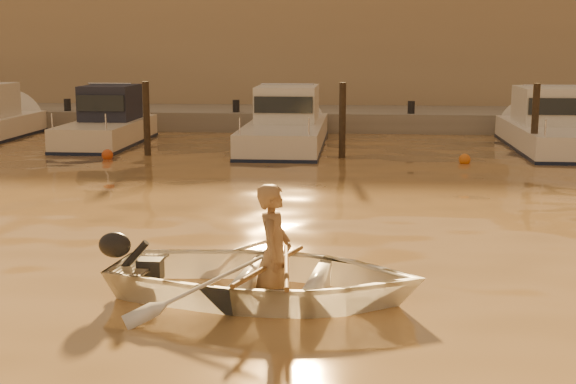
# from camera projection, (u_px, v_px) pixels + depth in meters

# --- Properties ---
(ground_plane) EXTENTS (160.00, 160.00, 0.00)m
(ground_plane) POSITION_uv_depth(u_px,v_px,m) (331.00, 357.00, 7.90)
(ground_plane) COLOR #8F6039
(ground_plane) RESTS_ON ground
(dinghy) EXTENTS (4.09, 3.14, 0.79)m
(dinghy) POSITION_uv_depth(u_px,v_px,m) (266.00, 277.00, 9.66)
(dinghy) COLOR white
(dinghy) RESTS_ON ground_plane
(person) EXTENTS (0.48, 0.67, 1.71)m
(person) POSITION_uv_depth(u_px,v_px,m) (274.00, 254.00, 9.59)
(person) COLOR #946F4A
(person) RESTS_ON dinghy
(outboard_motor) EXTENTS (0.94, 0.50, 0.70)m
(outboard_motor) POSITION_uv_depth(u_px,v_px,m) (149.00, 269.00, 9.96)
(outboard_motor) COLOR black
(outboard_motor) RESTS_ON dinghy
(oar_port) EXTENTS (0.26, 2.10, 0.13)m
(oar_port) POSITION_uv_depth(u_px,v_px,m) (286.00, 266.00, 9.58)
(oar_port) COLOR brown
(oar_port) RESTS_ON dinghy
(oar_starboard) EXTENTS (0.66, 2.03, 0.13)m
(oar_starboard) POSITION_uv_depth(u_px,v_px,m) (270.00, 265.00, 9.62)
(oar_starboard) COLOR brown
(oar_starboard) RESTS_ON dinghy
(moored_boat_1) EXTENTS (1.87, 5.70, 1.75)m
(moored_boat_1) POSITION_uv_depth(u_px,v_px,m) (106.00, 124.00, 24.09)
(moored_boat_1) COLOR beige
(moored_boat_1) RESTS_ON ground_plane
(moored_boat_2) EXTENTS (2.22, 7.45, 1.75)m
(moored_boat_2) POSITION_uv_depth(u_px,v_px,m) (285.00, 125.00, 23.62)
(moored_boat_2) COLOR silver
(moored_boat_2) RESTS_ON ground_plane
(moored_boat_4) EXTENTS (2.25, 6.95, 1.75)m
(moored_boat_4) POSITION_uv_depth(u_px,v_px,m) (554.00, 128.00, 22.95)
(moored_boat_4) COLOR white
(moored_boat_4) RESTS_ON ground_plane
(piling_1) EXTENTS (0.18, 0.18, 2.20)m
(piling_1) POSITION_uv_depth(u_px,v_px,m) (147.00, 122.00, 21.72)
(piling_1) COLOR #2D2319
(piling_1) RESTS_ON ground_plane
(piling_2) EXTENTS (0.18, 0.18, 2.20)m
(piling_2) POSITION_uv_depth(u_px,v_px,m) (342.00, 124.00, 21.26)
(piling_2) COLOR #2D2319
(piling_2) RESTS_ON ground_plane
(piling_3) EXTENTS (0.18, 0.18, 2.20)m
(piling_3) POSITION_uv_depth(u_px,v_px,m) (535.00, 126.00, 20.83)
(piling_3) COLOR #2D2319
(piling_3) RESTS_ON ground_plane
(fender_b) EXTENTS (0.30, 0.30, 0.30)m
(fender_b) POSITION_uv_depth(u_px,v_px,m) (107.00, 155.00, 21.23)
(fender_b) COLOR #C84917
(fender_b) RESTS_ON ground_plane
(fender_c) EXTENTS (0.30, 0.30, 0.30)m
(fender_c) POSITION_uv_depth(u_px,v_px,m) (276.00, 158.00, 20.74)
(fender_c) COLOR white
(fender_c) RESTS_ON ground_plane
(fender_d) EXTENTS (0.30, 0.30, 0.30)m
(fender_d) POSITION_uv_depth(u_px,v_px,m) (465.00, 160.00, 20.41)
(fender_d) COLOR orange
(fender_d) RESTS_ON ground_plane
(quay) EXTENTS (52.00, 4.00, 1.00)m
(quay) POSITION_uv_depth(u_px,v_px,m) (352.00, 123.00, 28.92)
(quay) COLOR gray
(quay) RESTS_ON ground_plane
(waterfront_building) EXTENTS (46.00, 7.00, 4.80)m
(waterfront_building) POSITION_uv_depth(u_px,v_px,m) (354.00, 57.00, 33.89)
(waterfront_building) COLOR #9E8466
(waterfront_building) RESTS_ON quay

